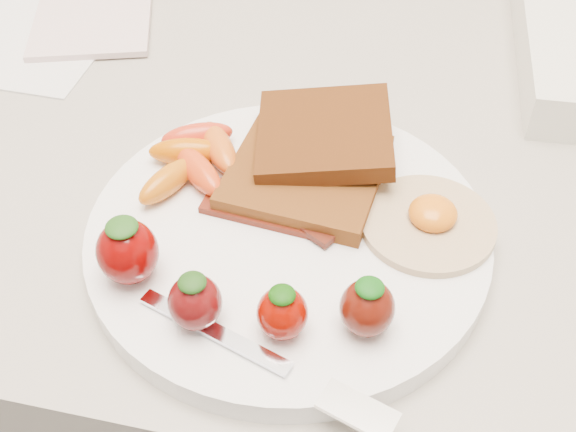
# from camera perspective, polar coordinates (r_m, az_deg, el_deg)

# --- Properties ---
(counter) EXTENTS (2.00, 0.60, 0.90)m
(counter) POSITION_cam_1_polar(r_m,az_deg,el_deg) (0.95, 1.46, -14.01)
(counter) COLOR gray
(counter) RESTS_ON ground
(plate) EXTENTS (0.27, 0.27, 0.02)m
(plate) POSITION_cam_1_polar(r_m,az_deg,el_deg) (0.49, 0.00, -1.56)
(plate) COLOR white
(plate) RESTS_ON counter
(toast_lower) EXTENTS (0.11, 0.11, 0.01)m
(toast_lower) POSITION_cam_1_polar(r_m,az_deg,el_deg) (0.51, 1.43, 3.37)
(toast_lower) COLOR #4F2D05
(toast_lower) RESTS_ON plate
(toast_upper) EXTENTS (0.11, 0.11, 0.02)m
(toast_upper) POSITION_cam_1_polar(r_m,az_deg,el_deg) (0.52, 2.90, 6.49)
(toast_upper) COLOR black
(toast_upper) RESTS_ON toast_lower
(fried_egg) EXTENTS (0.09, 0.09, 0.02)m
(fried_egg) POSITION_cam_1_polar(r_m,az_deg,el_deg) (0.49, 11.10, -0.37)
(fried_egg) COLOR beige
(fried_egg) RESTS_ON plate
(bacon_strips) EXTENTS (0.10, 0.06, 0.01)m
(bacon_strips) POSITION_cam_1_polar(r_m,az_deg,el_deg) (0.49, -0.91, 0.90)
(bacon_strips) COLOR black
(bacon_strips) RESTS_ON plate
(baby_carrots) EXTENTS (0.08, 0.10, 0.02)m
(baby_carrots) POSITION_cam_1_polar(r_m,az_deg,el_deg) (0.52, -7.34, 4.67)
(baby_carrots) COLOR #C25700
(baby_carrots) RESTS_ON plate
(strawberries) EXTENTS (0.18, 0.06, 0.05)m
(strawberries) POSITION_cam_1_polar(r_m,az_deg,el_deg) (0.42, -5.21, -5.44)
(strawberries) COLOR #640201
(strawberries) RESTS_ON plate
(fork) EXTENTS (0.16, 0.07, 0.00)m
(fork) POSITION_cam_1_polar(r_m,az_deg,el_deg) (0.41, -0.93, -11.73)
(fork) COLOR white
(fork) RESTS_ON plate
(paper_sheet) EXTENTS (0.20, 0.26, 0.00)m
(paper_sheet) POSITION_cam_1_polar(r_m,az_deg,el_deg) (0.78, -19.50, 15.04)
(paper_sheet) COLOR silver
(paper_sheet) RESTS_ON counter
(notepad) EXTENTS (0.15, 0.18, 0.01)m
(notepad) POSITION_cam_1_polar(r_m,az_deg,el_deg) (0.75, -15.08, 15.32)
(notepad) COLOR beige
(notepad) RESTS_ON paper_sheet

